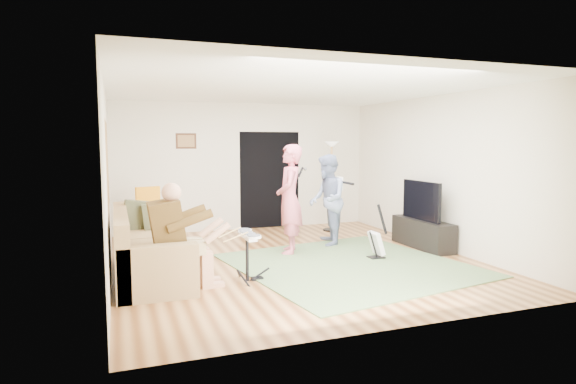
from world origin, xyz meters
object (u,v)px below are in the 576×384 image
at_px(dining_chair, 152,226).
at_px(television, 421,200).
at_px(guitar_spare, 377,243).
at_px(drum_kit, 247,259).
at_px(torchiere_lamp, 331,170).
at_px(sofa, 144,255).
at_px(guitarist, 327,200).
at_px(tv_cabinet, 423,234).
at_px(singer, 290,199).

relative_size(dining_chair, television, 1.04).
bearing_deg(guitar_spare, television, 21.49).
distance_m(drum_kit, torchiere_lamp, 4.13).
bearing_deg(drum_kit, television, 15.51).
height_order(sofa, television, television).
xyz_separation_m(sofa, dining_chair, (0.25, 2.02, 0.07)).
relative_size(guitar_spare, dining_chair, 0.83).
bearing_deg(sofa, television, 3.70).
distance_m(drum_kit, guitar_spare, 2.35).
bearing_deg(dining_chair, guitarist, -30.60).
distance_m(guitarist, dining_chair, 3.20).
xyz_separation_m(drum_kit, torchiere_lamp, (2.65, 3.01, 1.00)).
relative_size(drum_kit, tv_cabinet, 0.49).
bearing_deg(tv_cabinet, dining_chair, 159.43).
xyz_separation_m(drum_kit, dining_chair, (-1.05, 2.67, 0.08)).
bearing_deg(singer, television, 101.05).
relative_size(sofa, singer, 1.26).
bearing_deg(guitar_spare, drum_kit, -167.65).
bearing_deg(drum_kit, dining_chair, 111.51).
relative_size(torchiere_lamp, tv_cabinet, 1.35).
xyz_separation_m(sofa, drum_kit, (1.30, -0.65, -0.01)).
relative_size(drum_kit, torchiere_lamp, 0.36).
height_order(singer, guitarist, singer).
height_order(guitarist, guitar_spare, guitarist).
distance_m(torchiere_lamp, television, 2.24).
relative_size(guitarist, television, 1.61).
height_order(sofa, torchiere_lamp, torchiere_lamp).
xyz_separation_m(sofa, guitar_spare, (3.60, -0.15, -0.06)).
xyz_separation_m(singer, guitar_spare, (1.19, -0.85, -0.67)).
bearing_deg(tv_cabinet, guitar_spare, -159.32).
height_order(drum_kit, television, television).
bearing_deg(television, sofa, -176.30).
bearing_deg(dining_chair, torchiere_lamp, -8.51).
xyz_separation_m(guitarist, dining_chair, (-3.03, 0.92, -0.45)).
bearing_deg(singer, guitarist, 134.87).
bearing_deg(sofa, guitarist, 18.49).
xyz_separation_m(guitar_spare, dining_chair, (-3.35, 2.16, 0.13)).
height_order(guitar_spare, tv_cabinet, guitar_spare).
bearing_deg(dining_chair, television, -34.56).
xyz_separation_m(guitarist, television, (1.47, -0.79, 0.02)).
bearing_deg(sofa, tv_cabinet, 3.66).
xyz_separation_m(guitarist, guitar_spare, (0.32, -1.25, -0.58)).
xyz_separation_m(torchiere_lamp, television, (0.80, -2.05, -0.45)).
xyz_separation_m(dining_chair, television, (4.50, -1.71, 0.47)).
bearing_deg(tv_cabinet, drum_kit, -164.71).
xyz_separation_m(torchiere_lamp, tv_cabinet, (0.85, -2.05, -1.05)).
xyz_separation_m(sofa, guitarist, (3.28, 1.10, 0.52)).
bearing_deg(guitarist, sofa, -54.33).
bearing_deg(guitarist, singer, -48.67).
height_order(sofa, guitar_spare, sofa).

